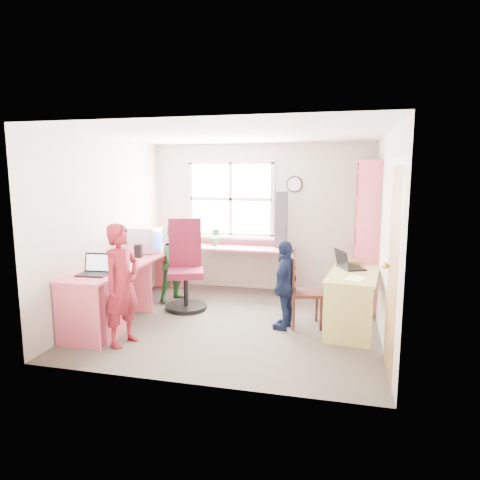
{
  "coord_description": "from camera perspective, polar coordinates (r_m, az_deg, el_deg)",
  "views": [
    {
      "loc": [
        1.3,
        -5.19,
        1.94
      ],
      "look_at": [
        0.0,
        0.25,
        1.05
      ],
      "focal_mm": 32.0,
      "sensor_mm": 36.0,
      "label": 1
    }
  ],
  "objects": [
    {
      "name": "person_navy",
      "position": [
        5.35,
        6.09,
        -5.98
      ],
      "size": [
        0.41,
        0.7,
        1.11
      ],
      "primitive_type": "imported",
      "rotation": [
        0.0,
        0.0,
        -1.79
      ],
      "color": "#141E3E",
      "rests_on": "ground"
    },
    {
      "name": "swivel_chair",
      "position": [
        6.19,
        -7.27,
        -4.01
      ],
      "size": [
        0.76,
        0.76,
        1.28
      ],
      "rotation": [
        0.0,
        0.0,
        0.36
      ],
      "color": "black",
      "rests_on": "ground"
    },
    {
      "name": "speaker_b",
      "position": [
        6.71,
        -11.06,
        -0.55
      ],
      "size": [
        0.11,
        0.11,
        0.18
      ],
      "rotation": [
        0.0,
        0.0,
        0.3
      ],
      "color": "black",
      "rests_on": "l_desk"
    },
    {
      "name": "cd_tower",
      "position": [
        6.78,
        5.55,
        2.69
      ],
      "size": [
        0.18,
        0.17,
        0.89
      ],
      "rotation": [
        0.0,
        0.0,
        0.04
      ],
      "color": "black",
      "rests_on": "l_desk"
    },
    {
      "name": "game_box",
      "position": [
        5.94,
        14.33,
        -2.82
      ],
      "size": [
        0.3,
        0.3,
        0.06
      ],
      "rotation": [
        0.0,
        0.0,
        0.05
      ],
      "color": "red",
      "rests_on": "right_desk"
    },
    {
      "name": "paper_b",
      "position": [
        5.15,
        15.05,
        -4.96
      ],
      "size": [
        0.28,
        0.33,
        0.0
      ],
      "rotation": [
        0.0,
        0.0,
        -0.34
      ],
      "color": "white",
      "rests_on": "right_desk"
    },
    {
      "name": "person_red",
      "position": [
        4.98,
        -15.45,
        -5.79
      ],
      "size": [
        0.44,
        0.57,
        1.38
      ],
      "primitive_type": "imported",
      "rotation": [
        0.0,
        0.0,
        1.32
      ],
      "color": "maroon",
      "rests_on": "ground"
    },
    {
      "name": "l_desk",
      "position": [
        5.75,
        -14.13,
        -6.2
      ],
      "size": [
        2.38,
        2.95,
        0.75
      ],
      "color": "#FF657B",
      "rests_on": "ground"
    },
    {
      "name": "potted_plant",
      "position": [
        6.98,
        -3.32,
        0.39
      ],
      "size": [
        0.18,
        0.15,
        0.29
      ],
      "primitive_type": "imported",
      "rotation": [
        0.0,
        0.0,
        -0.2
      ],
      "color": "#2A6A30",
      "rests_on": "l_desk"
    },
    {
      "name": "paper_a",
      "position": [
        5.58,
        -16.99,
        -3.64
      ],
      "size": [
        0.24,
        0.32,
        0.0
      ],
      "rotation": [
        0.0,
        0.0,
        0.08
      ],
      "color": "white",
      "rests_on": "l_desk"
    },
    {
      "name": "room",
      "position": [
        5.49,
        -0.26,
        1.48
      ],
      "size": [
        3.64,
        3.44,
        2.44
      ],
      "color": "#4B433B",
      "rests_on": "ground"
    },
    {
      "name": "speaker_a",
      "position": [
        6.19,
        -13.4,
        -1.43
      ],
      "size": [
        0.1,
        0.1,
        0.18
      ],
      "rotation": [
        0.0,
        0.0,
        0.14
      ],
      "color": "black",
      "rests_on": "l_desk"
    },
    {
      "name": "wooden_chair",
      "position": [
        5.47,
        8.08,
        -6.39
      ],
      "size": [
        0.47,
        0.47,
        0.91
      ],
      "rotation": [
        0.0,
        0.0,
        0.22
      ],
      "color": "#441E16",
      "rests_on": "ground"
    },
    {
      "name": "crt_monitor",
      "position": [
        6.5,
        -12.43,
        -0.01
      ],
      "size": [
        0.39,
        0.35,
        0.38
      ],
      "rotation": [
        0.0,
        0.0,
        0.01
      ],
      "color": "silver",
      "rests_on": "l_desk"
    },
    {
      "name": "right_desk",
      "position": [
        5.51,
        14.88,
        -6.17
      ],
      "size": [
        0.72,
        1.31,
        0.72
      ],
      "rotation": [
        0.0,
        0.0,
        -0.12
      ],
      "color": "#CCC066",
      "rests_on": "ground"
    },
    {
      "name": "bookshelf",
      "position": [
        6.45,
        16.41,
        0.31
      ],
      "size": [
        0.3,
        1.02,
        2.1
      ],
      "color": "#FF657B",
      "rests_on": "ground"
    },
    {
      "name": "laptop_right",
      "position": [
        5.63,
        14.13,
        -3.15
      ],
      "size": [
        0.42,
        0.45,
        0.25
      ],
      "rotation": [
        0.0,
        0.0,
        2.0
      ],
      "color": "black",
      "rests_on": "right_desk"
    },
    {
      "name": "person_green",
      "position": [
        6.53,
        -8.43,
        -3.03
      ],
      "size": [
        0.68,
        0.72,
        1.17
      ],
      "primitive_type": "imported",
      "rotation": [
        0.0,
        0.0,
        1.01
      ],
      "color": "#2F7638",
      "rests_on": "ground"
    },
    {
      "name": "laptop_left",
      "position": [
        5.32,
        -18.7,
        -3.74
      ],
      "size": [
        0.37,
        0.31,
        0.24
      ],
      "rotation": [
        0.0,
        0.0,
        0.07
      ],
      "color": "black",
      "rests_on": "l_desk"
    }
  ]
}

